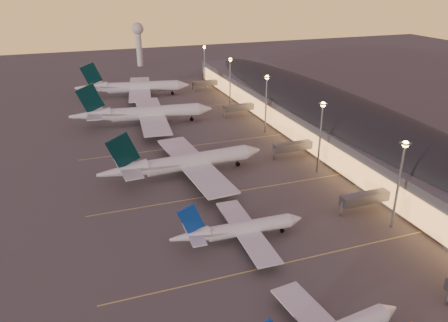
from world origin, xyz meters
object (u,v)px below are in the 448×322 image
airliner_wide_near (184,163)px  airliner_wide_mid (143,114)px  airliner_wide_far (133,87)px  radar_tower (138,37)px  airliner_narrow_north (239,229)px

airliner_wide_near → airliner_wide_mid: airliner_wide_mid is taller
airliner_wide_far → radar_tower: bearing=87.5°
airliner_narrow_north → radar_tower: 253.08m
airliner_wide_near → airliner_wide_mid: bearing=88.9°
airliner_wide_far → radar_tower: radar_tower is taller
airliner_wide_mid → airliner_wide_far: size_ratio=1.02×
airliner_narrow_north → airliner_wide_near: airliner_wide_near is taller
airliner_narrow_north → airliner_wide_far: size_ratio=0.57×
airliner_narrow_north → airliner_wide_mid: size_ratio=0.56×
radar_tower → airliner_wide_mid: bearing=-99.1°
airliner_wide_near → radar_tower: radar_tower is taller
airliner_wide_mid → airliner_wide_near: bearing=-81.4°
airliner_wide_near → airliner_wide_mid: (-3.37, 61.87, 0.52)m
airliner_wide_far → airliner_narrow_north: bearing=-79.6°
airliner_narrow_north → airliner_wide_far: bearing=92.4°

